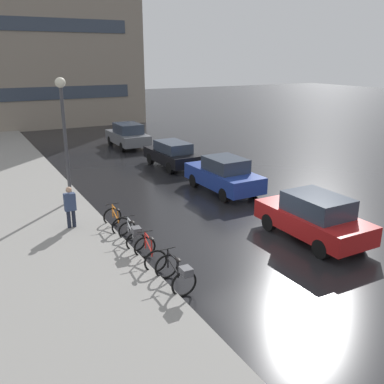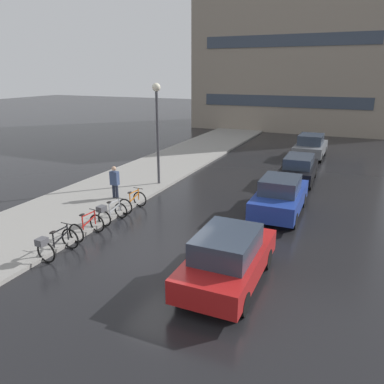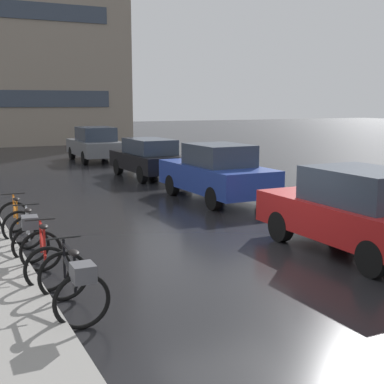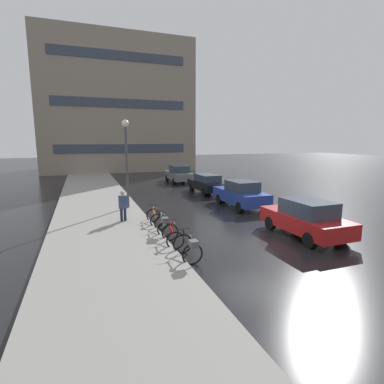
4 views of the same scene
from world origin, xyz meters
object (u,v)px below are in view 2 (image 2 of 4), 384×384
Objects in this scene: car_red at (228,258)px; car_grey at (311,146)px; car_black at (299,168)px; bicycle_farthest at (133,202)px; bicycle_second at (87,227)px; bicycle_third at (110,212)px; car_blue at (280,196)px; pedestrian at (115,182)px; streetlamp at (157,117)px; bicycle_nearest at (55,244)px.

car_red is 0.98× the size of car_grey.
bicycle_farthest is at bearing -128.43° from car_black.
bicycle_third is at bearing 89.86° from bicycle_second.
car_blue is 5.46m from car_black.
car_black is at bearing 42.29° from pedestrian.
car_grey is at bearing 67.82° from bicycle_farthest.
pedestrian reaches higher than bicycle_farthest.
streetlamp is at bearing 97.87° from bicycle_third.
bicycle_third is 6.41m from streetlamp.
pedestrian reaches higher than car_grey.
pedestrian is (-1.53, 5.62, 0.46)m from bicycle_nearest.
car_black is at bearing 88.88° from car_red.
pedestrian reaches higher than car_red.
car_black is (-0.04, 5.46, -0.05)m from car_blue.
pedestrian is at bearing -169.74° from car_blue.
bicycle_third is 2.89m from pedestrian.
car_blue reaches higher than bicycle_farthest.
bicycle_farthest is 0.28× the size of car_grey.
car_red is at bearing -91.12° from car_black.
pedestrian is at bearing 151.94° from bicycle_farthest.
bicycle_third is 0.33× the size of car_red.
car_black is 10.14m from pedestrian.
car_grey is (5.86, 16.01, 0.35)m from bicycle_third.
bicycle_farthest is 0.27× the size of car_blue.
bicycle_third is at bearing -90.39° from bicycle_farthest.
bicycle_farthest is at bearing -78.60° from streetlamp.
bicycle_third reaches higher than bicycle_farthest.
car_blue is at bearing 49.30° from bicycle_nearest.
car_red reaches higher than bicycle_second.
pedestrian reaches higher than bicycle_nearest.
bicycle_nearest is 1.72m from bicycle_second.
bicycle_nearest is 0.33× the size of car_grey.
bicycle_third is 7.19m from car_blue.
streetlamp is (-6.81, -3.77, 2.90)m from car_black.
bicycle_second is at bearing -90.27° from bicycle_farthest.
car_blue is at bearing -89.57° from car_black.
streetlamp is at bearing 95.50° from bicycle_nearest.
car_red reaches higher than car_black.
car_red is (5.82, -0.93, 0.42)m from bicycle_second.
pedestrian is (-1.47, 0.78, 0.56)m from bicycle_farthest.
bicycle_farthest is 15.49m from car_grey.
bicycle_nearest is 0.34× the size of car_black.
bicycle_farthest is (0.01, 1.67, -0.09)m from bicycle_third.
streetlamp reaches higher than car_red.
car_black is (6.05, 10.73, 0.38)m from bicycle_second.
car_blue reaches higher than car_red.
car_grey is 2.53× the size of pedestrian.
bicycle_nearest is at bearing -89.26° from bicycle_farthest.
bicycle_third is at bearing 157.66° from car_red.
car_blue is at bearing -13.84° from streetlamp.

